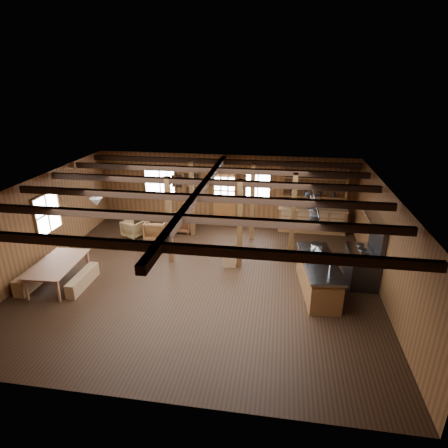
{
  "coord_description": "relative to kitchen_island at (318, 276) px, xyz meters",
  "views": [
    {
      "loc": [
        2.14,
        -9.42,
        5.6
      ],
      "look_at": [
        0.48,
        1.25,
        1.29
      ],
      "focal_mm": 30.0,
      "sensor_mm": 36.0,
      "label": 1
    }
  ],
  "objects": [
    {
      "name": "window_back_right",
      "position": [
        -2.01,
        4.59,
        1.12
      ],
      "size": [
        1.02,
        0.06,
        1.32
      ],
      "color": "white",
      "rests_on": "wall_back"
    },
    {
      "name": "dining_table",
      "position": [
        -7.21,
        -0.76,
        -0.14
      ],
      "size": [
        1.18,
        1.99,
        0.68
      ],
      "primitive_type": "imported",
      "rotation": [
        0.0,
        0.0,
        1.62
      ],
      "color": "#956044",
      "rests_on": "floor"
    },
    {
      "name": "ceiling_joists",
      "position": [
        -3.31,
        0.31,
        2.2
      ],
      "size": [
        9.8,
        8.82,
        0.18
      ],
      "color": "black",
      "rests_on": "ceiling"
    },
    {
      "name": "armchair_b",
      "position": [
        -5.54,
        2.75,
        -0.12
      ],
      "size": [
        0.81,
        0.83,
        0.72
      ],
      "primitive_type": "imported",
      "rotation": [
        0.0,
        0.0,
        3.2
      ],
      "color": "brown",
      "rests_on": "floor"
    },
    {
      "name": "room",
      "position": [
        -3.31,
        0.13,
        0.92
      ],
      "size": [
        10.04,
        9.04,
        2.84
      ],
      "color": "black",
      "rests_on": "ground"
    },
    {
      "name": "kitchen_island",
      "position": [
        0.0,
        0.0,
        0.0
      ],
      "size": [
        1.15,
        2.58,
        1.2
      ],
      "rotation": [
        0.0,
        0.0,
        0.11
      ],
      "color": "brown",
      "rests_on": "floor"
    },
    {
      "name": "step_stool",
      "position": [
        -2.6,
        1.06,
        -0.29
      ],
      "size": [
        0.48,
        0.38,
        0.37
      ],
      "primitive_type": "cube",
      "rotation": [
        0.0,
        0.0,
        0.21
      ],
      "color": "#976B44",
      "rests_on": "floor"
    },
    {
      "name": "notice_boards",
      "position": [
        -4.8,
        4.59,
        1.16
      ],
      "size": [
        1.08,
        0.03,
        0.9
      ],
      "color": "beige",
      "rests_on": "wall_back"
    },
    {
      "name": "counter_pot",
      "position": [
        -0.03,
        0.67,
        0.56
      ],
      "size": [
        0.32,
        0.32,
        0.19
      ],
      "primitive_type": "cylinder",
      "color": "silver",
      "rests_on": "kitchen_island"
    },
    {
      "name": "back_counter",
      "position": [
        0.09,
        4.34,
        0.12
      ],
      "size": [
        2.55,
        0.6,
        2.45
      ],
      "color": "brown",
      "rests_on": "floor"
    },
    {
      "name": "pot_rack",
      "position": [
        -0.25,
        0.45,
        1.82
      ],
      "size": [
        0.41,
        3.0,
        0.42
      ],
      "color": "#313133",
      "rests_on": "ceiling"
    },
    {
      "name": "bench_aisle",
      "position": [
        -6.54,
        -0.76,
        -0.28
      ],
      "size": [
        0.27,
        1.45,
        0.4
      ],
      "primitive_type": "cube",
      "color": "#976B44",
      "rests_on": "floor"
    },
    {
      "name": "armchair_c",
      "position": [
        -6.45,
        2.84,
        -0.16
      ],
      "size": [
        0.89,
        0.9,
        0.63
      ],
      "primitive_type": "imported",
      "rotation": [
        0.0,
        0.0,
        2.72
      ],
      "color": "olive",
      "rests_on": "floor"
    },
    {
      "name": "back_door",
      "position": [
        -3.31,
        4.58,
        0.4
      ],
      "size": [
        1.02,
        0.08,
        2.15
      ],
      "color": "brown",
      "rests_on": "floor"
    },
    {
      "name": "pendant_lamps",
      "position": [
        -5.56,
        1.13,
        1.77
      ],
      "size": [
        1.86,
        2.36,
        0.66
      ],
      "color": "#313133",
      "rests_on": "ceiling"
    },
    {
      "name": "bowl",
      "position": [
        -0.06,
        0.44,
        0.5
      ],
      "size": [
        0.32,
        0.32,
        0.07
      ],
      "primitive_type": "imported",
      "rotation": [
        0.0,
        0.0,
        0.16
      ],
      "color": "silver",
      "rests_on": "kitchen_island"
    },
    {
      "name": "window_left",
      "position": [
        -8.27,
        0.63,
        1.12
      ],
      "size": [
        0.14,
        1.24,
        1.32
      ],
      "color": "white",
      "rests_on": "wall_back"
    },
    {
      "name": "window_back_left",
      "position": [
        -5.91,
        4.59,
        1.12
      ],
      "size": [
        1.32,
        0.06,
        1.32
      ],
      "color": "white",
      "rests_on": "wall_back"
    },
    {
      "name": "timber_posts",
      "position": [
        -2.79,
        2.21,
        0.92
      ],
      "size": [
        3.95,
        2.35,
        2.8
      ],
      "color": "#412612",
      "rests_on": "floor"
    },
    {
      "name": "bench_wall",
      "position": [
        -7.96,
        -0.76,
        -0.24
      ],
      "size": [
        0.33,
        1.73,
        0.48
      ],
      "primitive_type": "cube",
      "color": "#976B44",
      "rests_on": "floor"
    },
    {
      "name": "commercial_range",
      "position": [
        1.34,
        0.8,
        0.14
      ],
      "size": [
        0.8,
        1.54,
        1.9
      ],
      "color": "#313133",
      "rests_on": "floor"
    },
    {
      "name": "armchair_a",
      "position": [
        -4.79,
        3.62,
        -0.13
      ],
      "size": [
        0.76,
        0.79,
        0.7
      ],
      "primitive_type": "imported",
      "rotation": [
        0.0,
        0.0,
        3.12
      ],
      "color": "brown",
      "rests_on": "floor"
    }
  ]
}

